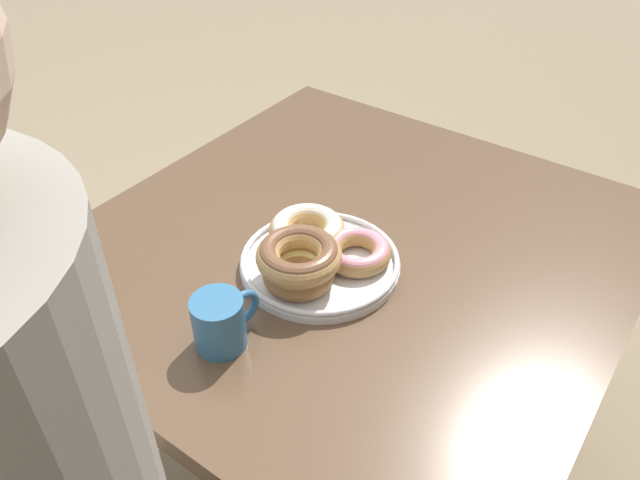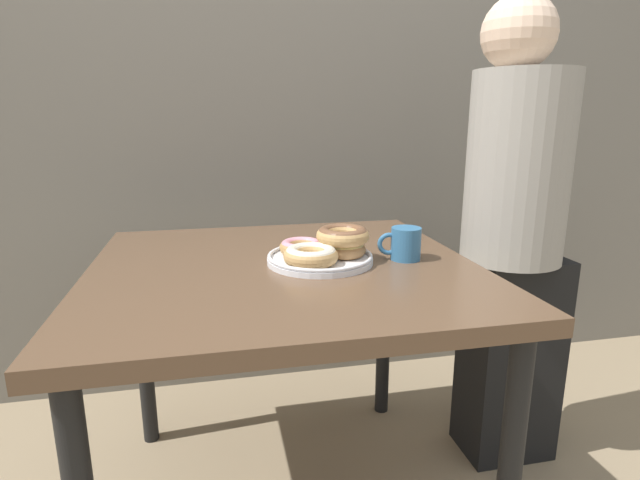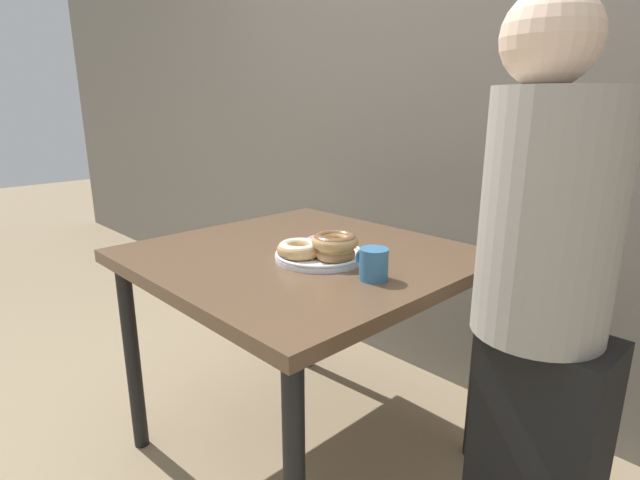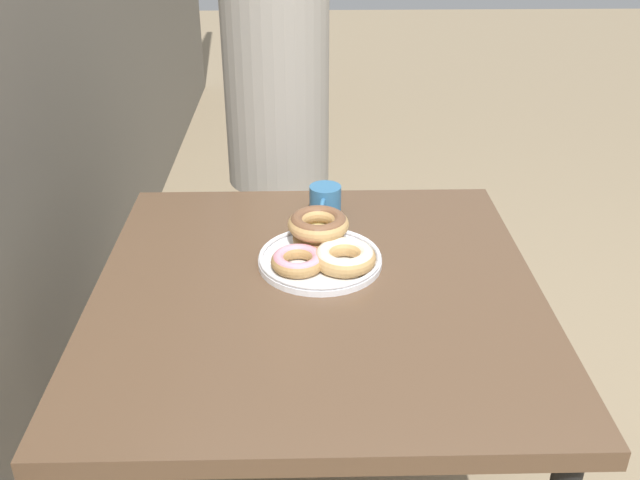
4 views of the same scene
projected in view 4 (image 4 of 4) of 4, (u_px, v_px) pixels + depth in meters
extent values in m
cube|color=brown|center=(317.00, 294.00, 1.50)|extent=(0.97, 0.93, 0.04)
cylinder|color=black|center=(455.00, 320.00, 2.05)|extent=(0.05, 0.05, 0.69)
cylinder|color=black|center=(173.00, 324.00, 2.04)|extent=(0.05, 0.05, 0.69)
cylinder|color=white|center=(320.00, 261.00, 1.57)|extent=(0.27, 0.27, 0.01)
torus|color=white|center=(320.00, 256.00, 1.56)|extent=(0.27, 0.27, 0.01)
torus|color=#9E7042|center=(318.00, 238.00, 1.61)|extent=(0.17, 0.17, 0.03)
torus|color=#E0D17F|center=(318.00, 236.00, 1.61)|extent=(0.15, 0.15, 0.03)
torus|color=#B2844C|center=(298.00, 261.00, 1.52)|extent=(0.16, 0.16, 0.03)
torus|color=pink|center=(298.00, 259.00, 1.52)|extent=(0.15, 0.15, 0.03)
torus|color=tan|center=(345.00, 258.00, 1.53)|extent=(0.16, 0.16, 0.04)
torus|color=silver|center=(345.00, 255.00, 1.52)|extent=(0.15, 0.15, 0.03)
torus|color=tan|center=(318.00, 224.00, 1.59)|extent=(0.18, 0.18, 0.04)
torus|color=brown|center=(318.00, 221.00, 1.59)|extent=(0.16, 0.16, 0.03)
cylinder|color=teal|center=(325.00, 202.00, 1.75)|extent=(0.08, 0.08, 0.09)
cylinder|color=#382114|center=(325.00, 189.00, 1.73)|extent=(0.06, 0.06, 0.00)
torus|color=teal|center=(323.00, 210.00, 1.71)|extent=(0.06, 0.02, 0.06)
cube|color=black|center=(280.00, 268.00, 2.33)|extent=(0.28, 0.20, 0.67)
cylinder|color=gray|center=(277.00, 88.00, 2.01)|extent=(0.30, 0.30, 0.55)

